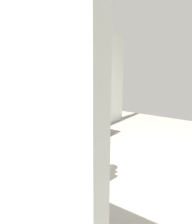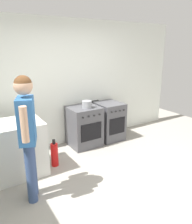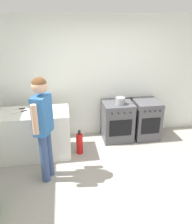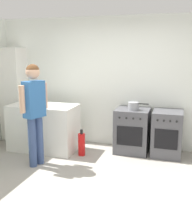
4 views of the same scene
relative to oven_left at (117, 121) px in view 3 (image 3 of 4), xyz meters
name	(u,v)px [view 3 (image 3 of 4)]	position (x,y,z in m)	size (l,w,h in m)	color
ground_plane	(118,188)	(-0.35, -1.58, -0.43)	(8.00, 8.00, 0.00)	gray
back_wall	(99,78)	(-0.35, 0.37, 0.87)	(6.00, 0.10, 2.60)	silver
counter_unit	(36,134)	(-1.70, -0.38, 0.02)	(1.30, 0.70, 0.90)	silver
oven_left	(117,121)	(0.00, 0.00, 0.00)	(0.63, 0.62, 0.85)	#4C4C51
oven_right	(146,119)	(0.65, 0.00, 0.00)	(0.54, 0.62, 0.85)	#4C4C51
pot	(120,101)	(0.02, -0.09, 0.50)	(0.38, 0.20, 0.15)	gray
knife_paring	(21,109)	(-1.95, -0.19, 0.48)	(0.21, 0.09, 0.01)	silver
knife_chef	(20,112)	(-1.94, -0.36, 0.48)	(0.28, 0.19, 0.01)	silver
person	(43,121)	(-1.46, -1.13, 0.62)	(0.31, 0.54, 1.72)	#384C7A
fire_extinguisher	(80,143)	(-0.87, -0.48, -0.21)	(0.13, 0.13, 0.50)	red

